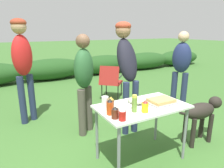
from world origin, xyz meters
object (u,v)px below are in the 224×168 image
object	(u,v)px
paper_cup_stack	(105,103)
dog	(202,113)
mustard_bottle	(145,107)
bbq_sauce_bottle	(115,113)
plate_stack	(123,106)
food_tray	(161,101)
standing_person_in_red_jacket	(84,76)
standing_person_in_dark_puffer	(23,59)
standing_person_in_olive_jacket	(127,62)
ketchup_bottle	(122,115)
folding_table	(142,111)
mixing_bowl	(136,100)
camp_chair_green_behind_table	(111,80)
relish_jar	(134,104)
hot_sauce_bottle	(110,107)
beer_bottle	(111,104)
standing_person_in_navy_coat	(181,63)

from	to	relation	value
paper_cup_stack	dog	world-z (taller)	paper_cup_stack
mustard_bottle	bbq_sauce_bottle	bearing A→B (deg)	176.99
plate_stack	dog	distance (m)	1.30
food_tray	standing_person_in_red_jacket	xyz separation A→B (m)	(-0.62, 1.05, 0.18)
plate_stack	standing_person_in_red_jacket	world-z (taller)	standing_person_in_red_jacket
standing_person_in_dark_puffer	bbq_sauce_bottle	bearing A→B (deg)	-101.65
standing_person_in_olive_jacket	ketchup_bottle	bearing A→B (deg)	-123.67
plate_stack	dog	size ratio (longest dim) A/B	0.24
folding_table	mixing_bowl	bearing A→B (deg)	100.27
paper_cup_stack	standing_person_in_dark_puffer	bearing A→B (deg)	111.01
folding_table	bbq_sauce_bottle	world-z (taller)	bbq_sauce_bottle
food_tray	dog	distance (m)	0.83
camp_chair_green_behind_table	standing_person_in_olive_jacket	bearing A→B (deg)	-66.41
relish_jar	standing_person_in_olive_jacket	xyz separation A→B (m)	(0.47, 0.90, 0.31)
camp_chair_green_behind_table	standing_person_in_dark_puffer	bearing A→B (deg)	-126.21
standing_person_in_olive_jacket	standing_person_in_dark_puffer	world-z (taller)	standing_person_in_dark_puffer
food_tray	dog	world-z (taller)	food_tray
hot_sauce_bottle	standing_person_in_red_jacket	distance (m)	1.06
mustard_bottle	standing_person_in_olive_jacket	bearing A→B (deg)	68.72
food_tray	camp_chair_green_behind_table	world-z (taller)	camp_chair_green_behind_table
food_tray	standing_person_in_red_jacket	bearing A→B (deg)	120.37
bbq_sauce_bottle	beer_bottle	bearing A→B (deg)	72.01
mixing_bowl	relish_jar	distance (m)	0.28
standing_person_in_olive_jacket	folding_table	bearing A→B (deg)	-108.41
plate_stack	hot_sauce_bottle	distance (m)	0.28
hot_sauce_bottle	standing_person_in_olive_jacket	world-z (taller)	standing_person_in_olive_jacket
relish_jar	standing_person_in_olive_jacket	distance (m)	1.06
folding_table	relish_jar	bearing A→B (deg)	-150.82
mixing_bowl	dog	bearing A→B (deg)	-10.14
food_tray	dog	bearing A→B (deg)	-3.33
mixing_bowl	relish_jar	size ratio (longest dim) A/B	1.08
beer_bottle	standing_person_in_red_jacket	xyz separation A→B (m)	(0.05, 0.95, 0.13)
bbq_sauce_bottle	ketchup_bottle	bearing A→B (deg)	-62.08
hot_sauce_bottle	standing_person_in_olive_jacket	distance (m)	1.16
standing_person_in_red_jacket	dog	xyz separation A→B (m)	(1.39, -1.09, -0.48)
mixing_bowl	standing_person_in_dark_puffer	xyz separation A→B (m)	(-1.10, 1.80, 0.38)
ketchup_bottle	plate_stack	bearing A→B (deg)	55.92
standing_person_in_dark_puffer	standing_person_in_navy_coat	world-z (taller)	standing_person_in_dark_puffer
relish_jar	mustard_bottle	size ratio (longest dim) A/B	1.43
standing_person_in_dark_puffer	standing_person_in_navy_coat	size ratio (longest dim) A/B	1.13
folding_table	food_tray	distance (m)	0.29
plate_stack	relish_jar	distance (m)	0.20
paper_cup_stack	mixing_bowl	bearing A→B (deg)	-4.65
paper_cup_stack	mustard_bottle	xyz separation A→B (m)	(0.34, -0.31, -0.01)
beer_bottle	standing_person_in_olive_jacket	world-z (taller)	standing_person_in_olive_jacket
relish_jar	dog	xyz separation A→B (m)	(1.23, 0.02, -0.37)
standing_person_in_dark_puffer	standing_person_in_navy_coat	xyz separation A→B (m)	(2.92, -0.83, -0.19)
mixing_bowl	dog	xyz separation A→B (m)	(1.05, -0.19, -0.31)
food_tray	ketchup_bottle	bearing A→B (deg)	-164.77
dog	camp_chair_green_behind_table	xyz separation A→B (m)	(-0.23, 2.35, 0.00)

